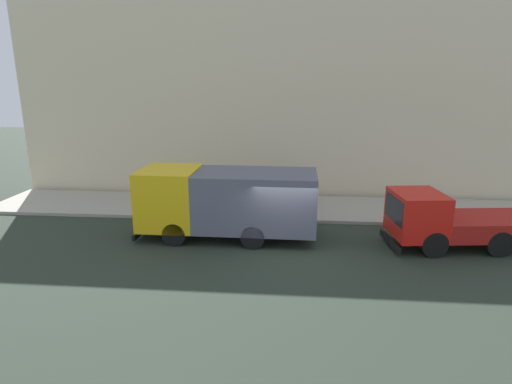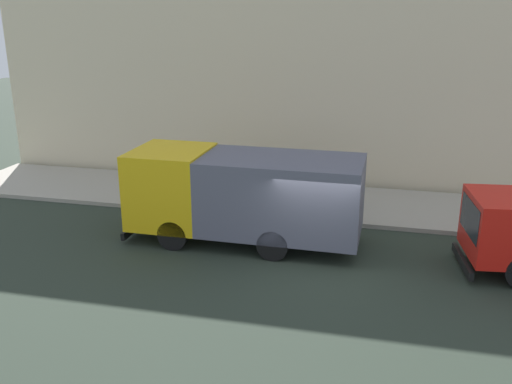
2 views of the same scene
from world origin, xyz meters
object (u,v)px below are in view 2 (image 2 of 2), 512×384
pedestrian_standing (336,181)px  pedestrian_third (264,169)px  large_utility_truck (244,193)px  traffic_cone_orange (144,194)px  pedestrian_walking (252,182)px

pedestrian_standing → pedestrian_third: 3.01m
large_utility_truck → traffic_cone_orange: size_ratio=10.70×
large_utility_truck → pedestrian_standing: large_utility_truck is taller
large_utility_truck → pedestrian_third: large_utility_truck is taller
pedestrian_third → pedestrian_walking: bearing=-148.3°
pedestrian_standing → traffic_cone_orange: 7.05m
pedestrian_walking → pedestrian_standing: bearing=161.0°
pedestrian_standing → traffic_cone_orange: pedestrian_standing is taller
large_utility_truck → pedestrian_walking: large_utility_truck is taller
pedestrian_walking → pedestrian_standing: (1.03, -2.89, -0.07)m
pedestrian_walking → pedestrian_standing: pedestrian_walking is taller
pedestrian_walking → pedestrian_third: pedestrian_walking is taller
large_utility_truck → pedestrian_walking: bearing=9.1°
pedestrian_walking → pedestrian_standing: size_ratio=1.07×
pedestrian_walking → traffic_cone_orange: size_ratio=2.63×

